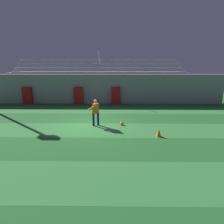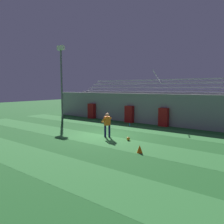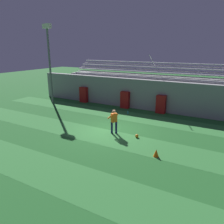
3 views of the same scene
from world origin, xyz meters
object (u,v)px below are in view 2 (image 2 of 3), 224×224
(goalkeeper, at_px, (107,123))
(water_bottle, at_px, (130,125))
(soccer_ball, at_px, (128,139))
(padding_pillar_far_left, at_px, (92,111))
(padding_pillar_gate_right, at_px, (164,117))
(traffic_cone, at_px, (140,149))
(padding_pillar_gate_left, at_px, (129,114))
(floodlight_pole, at_px, (61,73))

(goalkeeper, xyz_separation_m, water_bottle, (-1.13, 4.65, -0.83))
(goalkeeper, relative_size, water_bottle, 6.96)
(water_bottle, bearing_deg, soccer_ball, -58.58)
(water_bottle, bearing_deg, padding_pillar_far_left, 165.06)
(padding_pillar_gate_right, bearing_deg, traffic_cone, -74.37)
(goalkeeper, relative_size, soccer_ball, 7.59)
(traffic_cone, relative_size, water_bottle, 1.75)
(padding_pillar_gate_left, distance_m, goalkeeper, 6.62)
(floodlight_pole, xyz_separation_m, goalkeeper, (9.91, -4.49, -4.02))
(goalkeeper, distance_m, traffic_cone, 4.08)
(padding_pillar_far_left, bearing_deg, padding_pillar_gate_left, 0.00)
(padding_pillar_far_left, bearing_deg, traffic_cone, -37.04)
(padding_pillar_gate_right, distance_m, traffic_cone, 8.38)
(padding_pillar_gate_left, bearing_deg, padding_pillar_far_left, 180.00)
(goalkeeper, bearing_deg, water_bottle, 103.70)
(soccer_ball, bearing_deg, water_bottle, 121.42)
(padding_pillar_gate_left, distance_m, soccer_ball, 7.32)
(floodlight_pole, height_order, soccer_ball, floodlight_pole)
(floodlight_pole, bearing_deg, padding_pillar_far_left, 31.92)
(padding_pillar_gate_left, distance_m, padding_pillar_gate_right, 3.53)
(goalkeeper, bearing_deg, soccer_ball, 2.43)
(traffic_cone, bearing_deg, water_bottle, 126.06)
(goalkeeper, bearing_deg, padding_pillar_gate_right, 78.05)
(padding_pillar_gate_right, relative_size, floodlight_pole, 0.20)
(padding_pillar_far_left, distance_m, water_bottle, 6.21)
(traffic_cone, distance_m, water_bottle, 7.99)
(floodlight_pole, distance_m, traffic_cone, 15.63)
(padding_pillar_gate_left, xyz_separation_m, water_bottle, (1.08, -1.59, -0.68))
(padding_pillar_gate_right, bearing_deg, water_bottle, -147.01)
(soccer_ball, bearing_deg, traffic_cone, -44.62)
(padding_pillar_gate_left, height_order, floodlight_pole, floodlight_pole)
(padding_pillar_gate_right, xyz_separation_m, soccer_ball, (0.34, -6.17, -0.69))
(traffic_cone, bearing_deg, padding_pillar_gate_left, 125.68)
(floodlight_pole, relative_size, goalkeeper, 4.70)
(padding_pillar_gate_left, height_order, padding_pillar_gate_right, same)
(soccer_ball, relative_size, traffic_cone, 0.52)
(padding_pillar_gate_left, xyz_separation_m, traffic_cone, (5.78, -8.05, -0.59))
(padding_pillar_gate_right, relative_size, water_bottle, 6.68)
(padding_pillar_far_left, distance_m, floodlight_pole, 5.33)
(floodlight_pole, height_order, goalkeeper, floodlight_pole)
(padding_pillar_far_left, bearing_deg, floodlight_pole, -148.08)
(padding_pillar_gate_right, height_order, padding_pillar_far_left, same)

